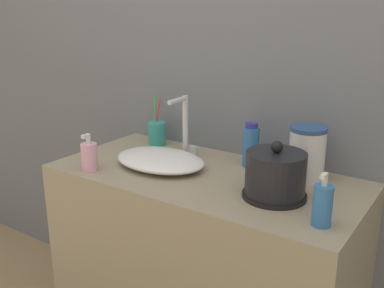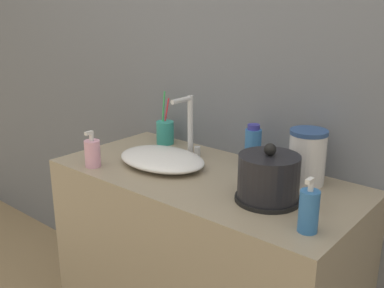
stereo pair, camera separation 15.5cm
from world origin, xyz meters
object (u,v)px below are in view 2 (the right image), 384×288
at_px(shampoo_bottle, 92,153).
at_px(mouthwash_bottle, 253,148).
at_px(toothbrush_cup, 165,132).
at_px(water_pitcher, 307,157).
at_px(electric_kettle, 268,180).
at_px(faucet, 190,124).
at_px(lotion_bottle, 309,211).

bearing_deg(shampoo_bottle, mouthwash_bottle, 38.07).
height_order(toothbrush_cup, water_pitcher, toothbrush_cup).
bearing_deg(mouthwash_bottle, water_pitcher, -0.84).
xyz_separation_m(electric_kettle, mouthwash_bottle, (-0.19, 0.20, 0.01)).
height_order(faucet, shampoo_bottle, faucet).
distance_m(electric_kettle, lotion_bottle, 0.20).
distance_m(toothbrush_cup, mouthwash_bottle, 0.45).
relative_size(faucet, toothbrush_cup, 1.06).
bearing_deg(lotion_bottle, shampoo_bottle, -176.51).
xyz_separation_m(faucet, water_pitcher, (0.47, 0.03, -0.03)).
distance_m(electric_kettle, toothbrush_cup, 0.67).
bearing_deg(lotion_bottle, mouthwash_bottle, 140.17).
xyz_separation_m(toothbrush_cup, lotion_bottle, (0.81, -0.32, 0.01)).
height_order(toothbrush_cup, lotion_bottle, toothbrush_cup).
bearing_deg(faucet, water_pitcher, 3.86).
bearing_deg(toothbrush_cup, lotion_bottle, -21.75).
distance_m(shampoo_bottle, water_pitcher, 0.75).
xyz_separation_m(toothbrush_cup, water_pitcher, (0.65, -0.02, 0.04)).
relative_size(electric_kettle, lotion_bottle, 1.32).
bearing_deg(faucet, shampoo_bottle, -120.53).
bearing_deg(water_pitcher, lotion_bottle, -62.60).
bearing_deg(shampoo_bottle, water_pitcher, 27.98).
xyz_separation_m(faucet, lotion_bottle, (0.63, -0.27, -0.07)).
distance_m(faucet, mouthwash_bottle, 0.27).
relative_size(faucet, water_pitcher, 1.30).
height_order(faucet, water_pitcher, faucet).
bearing_deg(faucet, electric_kettle, -20.62).
bearing_deg(toothbrush_cup, water_pitcher, -1.93).
xyz_separation_m(faucet, electric_kettle, (0.45, -0.17, -0.06)).
bearing_deg(toothbrush_cup, faucet, -16.53).
xyz_separation_m(lotion_bottle, mouthwash_bottle, (-0.36, 0.30, 0.02)).
bearing_deg(water_pitcher, toothbrush_cup, 178.07).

